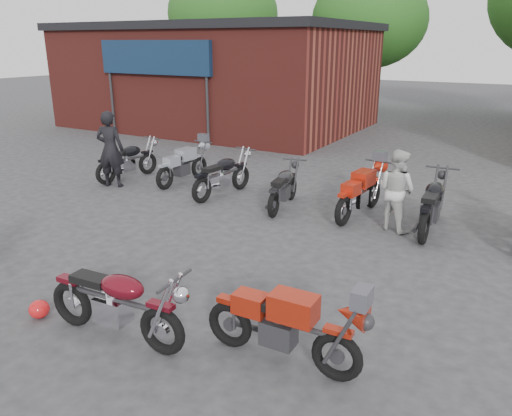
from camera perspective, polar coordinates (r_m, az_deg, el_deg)
The scene contains 15 objects.
ground at distance 6.85m, azimuth -7.38°, elevation -12.82°, with size 90.00×90.00×0.00m, color #313134.
brick_building at distance 22.54m, azimuth -4.33°, elevation 14.51°, with size 12.00×8.00×4.00m, color maroon.
tree_0 at distance 31.92m, azimuth -3.76°, elevation 19.45°, with size 6.56×6.56×8.20m, color #1A4813, non-canonical shape.
tree_1 at distance 27.97m, azimuth 12.66°, elevation 18.39°, with size 5.92×5.92×7.40m, color #1A4813, non-canonical shape.
vintage_motorcycle at distance 6.40m, azimuth -15.72°, elevation -9.93°, with size 1.98×0.65×1.15m, color #540A14, non-canonical shape.
sportbike at distance 5.78m, azimuth 3.23°, elevation -12.85°, with size 1.87×0.62×1.09m, color #A01E0D, non-canonical shape.
helmet at distance 7.44m, azimuth -23.54°, elevation -10.55°, with size 0.27×0.27×0.25m, color red.
person_dark at distance 13.18m, azimuth -16.31°, elevation 6.47°, with size 0.70×0.46×1.93m, color black.
person_light at distance 10.06m, azimuth 15.75°, elevation 1.97°, with size 0.78×0.61×1.61m, color beige.
row_bike_0 at distance 13.89m, azimuth -14.42°, elevation 5.49°, with size 1.93×0.64×1.12m, color black, non-canonical shape.
row_bike_1 at distance 13.18m, azimuth -8.32°, elevation 5.14°, with size 1.88×0.62×1.09m, color #949AA2, non-canonical shape.
row_bike_2 at distance 11.97m, azimuth -3.80°, elevation 4.04°, with size 1.95×0.64×1.13m, color black, non-canonical shape.
row_bike_3 at distance 11.07m, azimuth 3.18°, elevation 2.63°, with size 1.81×0.60×1.05m, color black, non-canonical shape.
row_bike_4 at distance 10.74m, azimuth 11.85°, elevation 2.05°, with size 1.99×0.66×1.16m, color red, non-canonical shape.
row_bike_5 at distance 10.26m, azimuth 19.55°, elevation 0.72°, with size 2.08×0.68×1.20m, color black, non-canonical shape.
Camera 1 is at (3.65, -4.60, 3.54)m, focal length 35.00 mm.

